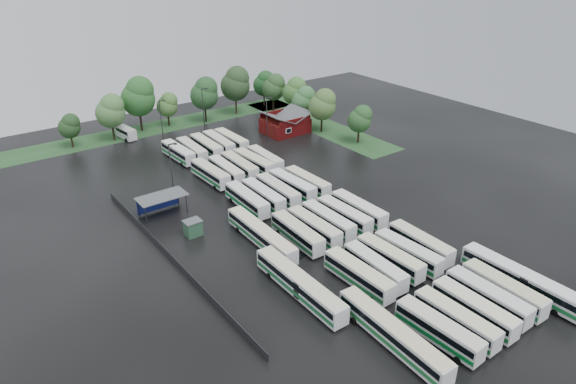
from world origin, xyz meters
TOP-DOWN VIEW (x-y plane):
  - ground at (0.00, 0.00)m, footprint 160.00×160.00m
  - brick_building at (24.00, 42.77)m, footprint 10.07×8.60m
  - wash_shed at (-17.20, 22.02)m, footprint 8.20×4.20m
  - utility_hut at (-16.20, 12.60)m, footprint 2.70×2.20m
  - grass_strip_north at (2.00, 64.80)m, footprint 80.00×10.00m
  - grass_strip_east at (34.00, 42.80)m, footprint 10.00×50.00m
  - west_fence at (-22.20, 8.00)m, footprint 0.10×50.00m
  - bus_r0c0 at (-4.46, -25.87)m, footprint 2.78×11.11m
  - bus_r0c1 at (-1.32, -25.94)m, footprint 2.46×11.03m
  - bus_r0c2 at (2.00, -26.06)m, footprint 2.51×11.21m
  - bus_r0c3 at (5.31, -25.72)m, footprint 2.54×11.36m
  - bus_r0c4 at (8.29, -26.00)m, footprint 2.79×11.46m
  - bus_r1c0 at (-4.46, -12.61)m, footprint 2.56×11.42m
  - bus_r1c1 at (-1.26, -12.47)m, footprint 2.82×10.97m
  - bus_r1c2 at (2.04, -12.13)m, footprint 2.59×11.12m
  - bus_r1c3 at (5.16, -12.72)m, footprint 2.86×11.06m
  - bus_r1c4 at (8.56, -12.16)m, footprint 2.65×11.06m
  - bus_r2c0 at (-4.37, 0.99)m, footprint 2.91×11.35m
  - bus_r2c1 at (-1.18, 0.93)m, footprint 2.41×11.10m
  - bus_r2c2 at (1.99, 1.22)m, footprint 2.44×11.07m
  - bus_r2c3 at (5.28, 1.01)m, footprint 2.54×11.11m
  - bus_r2c4 at (8.47, 0.98)m, footprint 2.48×11.45m
  - bus_r3c0 at (-4.59, 15.02)m, footprint 2.77×11.41m
  - bus_r3c1 at (-1.36, 14.79)m, footprint 2.61×11.09m
  - bus_r3c2 at (1.81, 14.82)m, footprint 2.76×11.30m
  - bus_r3c3 at (5.19, 15.06)m, footprint 2.78×11.43m
  - bus_r3c4 at (8.33, 14.58)m, footprint 2.51×11.05m
  - bus_r4c0 at (-4.28, 28.60)m, footprint 2.67×11.29m
  - bus_r4c1 at (-1.02, 28.26)m, footprint 2.75×11.05m
  - bus_r4c2 at (2.19, 28.46)m, footprint 2.72×11.28m
  - bus_r4c3 at (5.39, 28.20)m, footprint 2.84×11.42m
  - bus_r4c4 at (8.41, 28.53)m, footprint 2.73×10.88m
  - bus_r5c0 at (-4.39, 42.33)m, footprint 2.74×11.13m
  - bus_r5c1 at (-1.39, 41.96)m, footprint 2.76×11.11m
  - bus_r5c2 at (2.05, 41.84)m, footprint 2.74×11.43m
  - bus_r5c3 at (5.20, 42.04)m, footprint 2.90×11.42m
  - bus_r5c4 at (8.30, 41.87)m, footprint 2.51×11.28m
  - artic_bus_west_a at (-9.23, -23.18)m, footprint 3.12×16.51m
  - artic_bus_west_b at (-9.09, 3.89)m, footprint 2.68×16.40m
  - artic_bus_west_c at (-12.11, -9.54)m, footprint 2.62×16.92m
  - artic_bus_east at (12.03, -26.22)m, footprint 2.50×16.98m
  - minibus at (-8.46, 61.52)m, footprint 2.98×6.31m
  - tree_north_0 at (-20.17, 63.23)m, footprint 4.75×4.75m
  - tree_north_1 at (-10.96, 62.26)m, footprint 6.65×6.65m
  - tree_north_2 at (-3.22, 64.63)m, footprint 8.09×8.09m
  - tree_north_3 at (3.67, 64.13)m, footprint 5.16×5.16m
  - tree_north_4 at (12.70, 61.43)m, footprint 7.02×7.02m
  - tree_north_5 at (22.49, 62.56)m, footprint 7.71×7.71m
  - tree_north_6 at (32.70, 64.31)m, footprint 5.94×5.94m
  - tree_east_0 at (33.61, 27.11)m, footprint 5.39×5.36m
  - tree_east_1 at (31.62, 37.89)m, footprint 6.44×6.44m
  - tree_east_2 at (31.99, 45.73)m, footprint 5.79×5.79m
  - tree_east_3 at (34.09, 52.18)m, footprint 6.23×6.23m
  - tree_east_4 at (32.16, 58.93)m, footprint 6.12×6.12m
  - lamp_post_ne at (16.87, 39.91)m, footprint 1.62×0.32m
  - lamp_post_nw at (-13.23, 25.52)m, footprint 1.66×0.32m
  - lamp_post_back_w at (-2.63, 53.56)m, footprint 1.55×0.30m
  - lamp_post_back_e at (8.32, 54.11)m, footprint 1.68×0.33m
  - puddle_0 at (-0.07, -17.76)m, footprint 6.43×6.43m
  - puddle_1 at (9.84, -19.66)m, footprint 4.24×4.24m
  - puddle_2 at (-7.05, -0.34)m, footprint 5.45×5.45m
  - puddle_3 at (7.83, -4.32)m, footprint 4.73×4.73m
  - puddle_4 at (13.60, -20.80)m, footprint 2.74×2.74m

SIDE VIEW (x-z plane):
  - ground at x=0.00m, z-range 0.00..0.00m
  - puddle_0 at x=-0.07m, z-range 0.00..0.01m
  - puddle_1 at x=9.84m, z-range 0.00..0.01m
  - puddle_2 at x=-7.05m, z-range 0.00..0.01m
  - puddle_3 at x=7.83m, z-range 0.00..0.01m
  - puddle_4 at x=13.60m, z-range 0.00..0.01m
  - grass_strip_north at x=2.00m, z-range 0.00..0.01m
  - grass_strip_east at x=34.00m, z-range 0.00..0.01m
  - west_fence at x=-22.20m, z-range 0.00..1.20m
  - utility_hut at x=-16.20m, z-range 0.01..2.63m
  - minibus at x=-8.46m, z-range 0.15..2.80m
  - bus_r4c4 at x=8.41m, z-range 0.15..3.15m
  - bus_r1c1 at x=-1.26m, z-range 0.15..3.18m
  - bus_r1c3 at x=5.16m, z-range 0.15..3.20m
  - bus_r4c1 at x=-1.02m, z-range 0.15..3.21m
  - artic_bus_west_b at x=-9.09m, z-range 0.17..3.20m
  - bus_r1c4 at x=8.56m, z-range 0.15..3.21m
  - bus_r0c1 at x=-1.32m, z-range 0.15..3.22m
  - bus_r3c4 at x=8.33m, z-range 0.15..3.22m
  - bus_r0c0 at x=-4.46m, z-range 0.15..3.22m
  - bus_r5c1 at x=-1.39m, z-range 0.15..3.22m
  - artic_bus_west_a at x=-9.23m, z-range 0.17..3.21m
  - bus_r3c1 at x=-1.36m, z-range 0.15..3.22m
  - bus_r2c2 at x=1.99m, z-range 0.15..3.23m
  - bus_r5c0 at x=-4.39m, z-range 0.15..3.23m
  - bus_r2c3 at x=5.28m, z-range 0.15..3.24m
  - bus_r1c2 at x=2.04m, z-range 0.15..3.24m
  - bus_r2c1 at x=-1.18m, z-range 0.15..3.24m
  - bus_r0c2 at x=2.00m, z-range 0.16..3.27m
  - bus_r4c2 at x=2.19m, z-range 0.16..3.28m
  - bus_r3c2 at x=1.81m, z-range 0.16..3.28m
  - bus_r4c0 at x=-4.28m, z-range 0.16..3.28m
  - bus_r2c0 at x=-4.37m, z-range 0.16..3.29m
  - bus_r5c4 at x=8.30m, z-range 0.16..3.29m
  - bus_r5c3 at x=5.20m, z-range 0.16..3.31m
  - bus_r4c3 at x=5.39m, z-range 0.16..3.31m
  - bus_r0c3 at x=5.31m, z-range 0.16..3.31m
  - bus_r3c0 at x=-4.59m, z-range 0.16..3.31m
  - artic_bus_west_c at x=-12.11m, z-range 0.17..3.30m
  - bus_r3c3 at x=5.19m, z-range 0.16..3.32m
  - bus_r5c2 at x=2.05m, z-range 0.16..3.32m
  - bus_r0c4 at x=8.29m, z-range 0.16..3.33m
  - bus_r1c0 at x=-4.46m, z-range 0.16..3.33m
  - artic_bus_east at x=12.03m, z-range 0.17..3.32m
  - bus_r2c4 at x=8.47m, z-range 0.16..3.34m
  - brick_building at x=24.00m, z-range -0.83..4.56m
  - wash_shed at x=-17.20m, z-range 1.20..4.78m
  - tree_north_0 at x=-20.17m, z-range 1.12..8.99m
  - tree_north_3 at x=3.67m, z-range 1.22..9.77m
  - tree_east_0 at x=33.61m, z-range 1.27..10.15m
  - lamp_post_back_w at x=-2.63m, z-range 0.81..10.87m
  - lamp_post_ne at x=16.87m, z-range 0.85..11.35m
  - tree_east_2 at x=31.99m, z-range 1.37..10.96m
  - lamp_post_nw at x=-13.23m, z-range 0.87..11.62m
  - lamp_post_back_e at x=8.32m, z-range 0.88..11.77m
  - tree_north_6 at x=32.70m, z-range 1.41..11.25m
  - tree_east_4 at x=32.16m, z-range 1.45..11.59m
  - tree_east_3 at x=34.09m, z-range 1.48..11.79m
  - tree_east_1 at x=31.62m, z-range 1.53..12.20m
  - tree_north_1 at x=-10.96m, z-range 1.58..12.58m
  - tree_north_4 at x=12.70m, z-range 1.67..13.30m
  - tree_north_5 at x=22.49m, z-range 1.83..14.61m
  - tree_north_2 at x=-3.22m, z-range 1.92..15.31m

